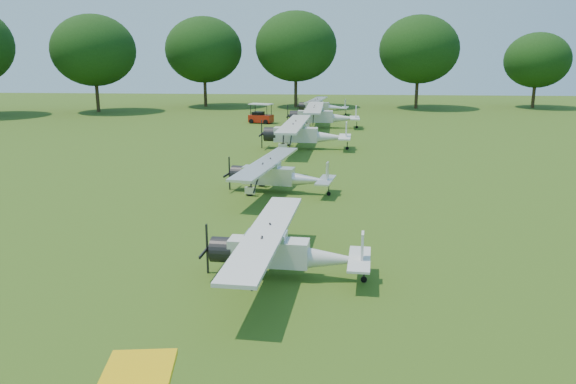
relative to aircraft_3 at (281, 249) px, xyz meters
name	(u,v)px	position (x,y,z in m)	size (l,w,h in m)	color
ground	(264,243)	(-1.00, 3.53, -1.05)	(160.00, 160.00, 0.00)	#264912
tree_belt	(358,39)	(2.57, 3.69, 6.97)	(137.36, 130.27, 14.52)	#312513
aircraft_3	(281,249)	(0.00, 0.00, 0.00)	(5.76, 9.18, 1.81)	silver
aircraft_4	(276,173)	(-1.30, 11.94, 0.04)	(6.02, 9.53, 1.87)	silver
aircraft_5	(303,132)	(-0.53, 26.18, 0.27)	(7.22, 11.49, 2.26)	silver
aircraft_6	(321,115)	(0.71, 38.83, 0.30)	(7.36, 11.69, 2.31)	silver
aircraft_7	(321,105)	(0.50, 51.20, 0.09)	(6.30, 10.00, 1.96)	silver
golf_cart	(261,117)	(-5.84, 42.22, -0.36)	(2.75, 2.11, 2.09)	#A71C0B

